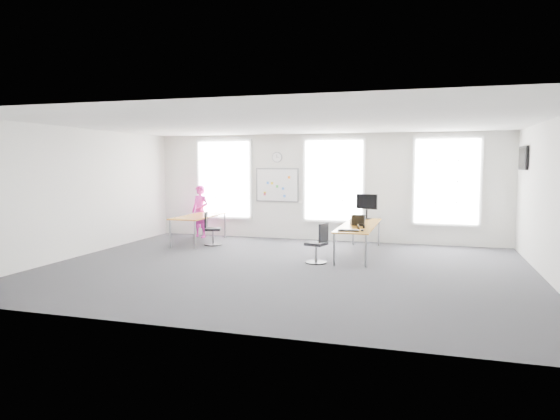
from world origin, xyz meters
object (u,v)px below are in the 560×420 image
(headphones, at_px, (361,226))
(monitor, at_px, (367,204))
(person, at_px, (200,211))
(desk_left, at_px, (199,218))
(chair_left, at_px, (211,231))
(keyboard, at_px, (348,231))
(desk_right, at_px, (359,227))
(chair_right, at_px, (318,246))

(headphones, height_order, monitor, monitor)
(person, height_order, headphones, person)
(desk_left, bearing_deg, chair_left, -30.26)
(chair_left, xyz_separation_m, keyboard, (3.89, -1.47, 0.34))
(monitor, bearing_deg, keyboard, -73.06)
(keyboard, bearing_deg, desk_right, 77.46)
(desk_right, bearing_deg, keyboard, -93.40)
(person, distance_m, monitor, 4.90)
(chair_left, height_order, monitor, monitor)
(headphones, bearing_deg, keyboard, -106.14)
(desk_right, distance_m, headphones, 0.64)
(monitor, bearing_deg, desk_right, -71.99)
(desk_left, bearing_deg, keyboard, -21.82)
(desk_right, relative_size, chair_right, 3.36)
(desk_left, xyz_separation_m, person, (-0.41, 0.92, 0.08))
(headphones, bearing_deg, desk_left, 167.52)
(chair_right, relative_size, monitor, 1.35)
(desk_left, bearing_deg, monitor, 8.78)
(chair_right, relative_size, keyboard, 1.94)
(chair_left, distance_m, monitor, 4.17)
(desk_left, height_order, monitor, monitor)
(headphones, bearing_deg, chair_right, -139.31)
(desk_right, xyz_separation_m, desk_left, (-4.45, 0.55, 0.01))
(desk_right, relative_size, chair_left, 3.34)
(chair_right, xyz_separation_m, keyboard, (0.64, 0.09, 0.35))
(keyboard, distance_m, headphones, 0.61)
(chair_left, bearing_deg, desk_right, -112.04)
(person, bearing_deg, desk_right, -2.51)
(desk_right, bearing_deg, headphones, -79.26)
(keyboard, bearing_deg, headphones, 62.79)
(chair_right, xyz_separation_m, chair_left, (-3.25, 1.56, 0.00))
(person, bearing_deg, chair_right, -19.31)
(person, xyz_separation_m, headphones, (4.97, -2.10, 0.00))
(desk_right, distance_m, keyboard, 1.20)
(desk_right, height_order, desk_left, desk_left)
(desk_right, bearing_deg, chair_right, -119.00)
(monitor, bearing_deg, desk_left, -151.99)
(desk_right, xyz_separation_m, chair_left, (-3.96, 0.27, -0.29))
(chair_left, bearing_deg, chair_right, -133.74)
(chair_right, distance_m, person, 5.00)
(desk_left, xyz_separation_m, chair_right, (3.73, -1.84, -0.30))
(desk_right, xyz_separation_m, chair_right, (-0.71, -1.29, -0.29))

